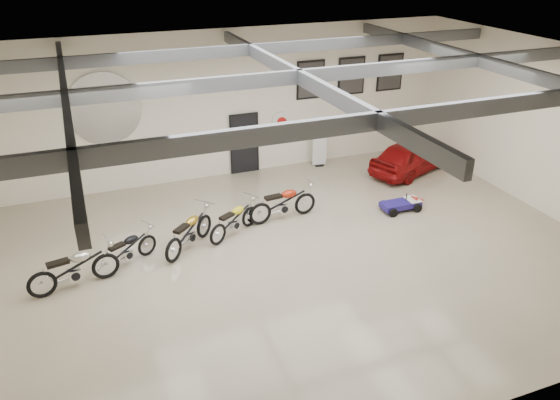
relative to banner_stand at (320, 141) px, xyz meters
name	(u,v)px	position (x,y,z in m)	size (l,w,h in m)	color
floor	(296,256)	(-3.21, -5.50, -0.95)	(16.00, 12.00, 0.01)	tan
ceiling	(299,66)	(-3.21, -5.50, 4.05)	(16.00, 12.00, 0.01)	slate
back_wall	(228,105)	(-3.21, 0.50, 1.55)	(16.00, 0.02, 5.00)	white
right_wall	(550,130)	(4.79, -5.50, 1.55)	(0.02, 12.00, 5.00)	white
ceiling_beams	(299,77)	(-3.21, -5.50, 3.80)	(15.80, 11.80, 0.32)	#515458
door	(244,144)	(-2.71, 0.45, 0.10)	(0.92, 0.08, 2.10)	black
logo_plaque	(104,109)	(-7.21, 0.45, 1.85)	(2.30, 0.06, 1.16)	silver
poster_left	(311,80)	(-0.21, 0.46, 2.15)	(1.05, 0.08, 1.35)	black
poster_mid	(351,76)	(1.39, 0.46, 2.15)	(1.05, 0.08, 1.35)	black
poster_right	(390,72)	(2.99, 0.46, 2.15)	(1.05, 0.08, 1.35)	black
oil_sign	(281,122)	(-1.31, 0.45, 0.75)	(0.72, 0.10, 0.72)	white
banner_stand	(320,141)	(0.00, 0.00, 0.00)	(0.52, 0.21, 1.90)	white
motorcycle_silver	(73,268)	(-8.70, -4.90, -0.40)	(2.11, 0.66, 1.10)	silver
motorcycle_black	(127,249)	(-7.41, -4.33, -0.49)	(1.79, 0.55, 0.93)	silver
motorcycle_gold	(189,231)	(-5.75, -4.11, -0.42)	(2.05, 0.64, 1.07)	silver
motorcycle_yellow	(234,219)	(-4.41, -3.82, -0.46)	(1.89, 0.59, 0.98)	silver
motorcycle_red	(283,202)	(-2.78, -3.43, -0.40)	(2.12, 0.66, 1.10)	silver
go_kart	(404,202)	(0.93, -4.20, -0.67)	(1.52, 0.69, 0.55)	navy
vintage_car	(411,156)	(2.79, -1.71, -0.36)	(3.49, 1.41, 1.19)	maroon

